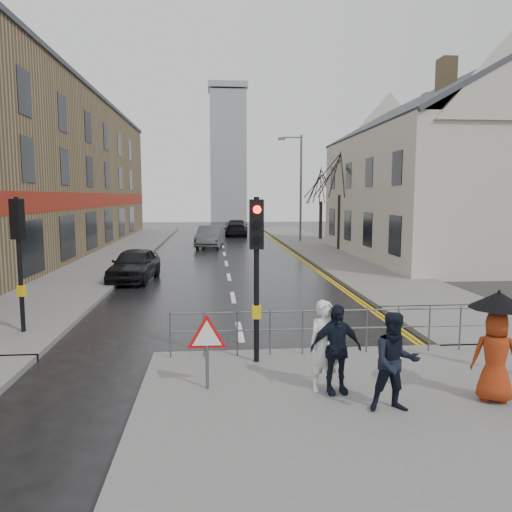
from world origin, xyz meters
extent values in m
plane|color=black|center=(0.00, 0.00, 0.00)|extent=(120.00, 120.00, 0.00)
cube|color=#605E5B|center=(3.00, -3.50, 0.07)|extent=(10.00, 9.00, 0.14)
cube|color=#605E5B|center=(-6.50, 23.00, 0.07)|extent=(4.00, 44.00, 0.14)
cube|color=#605E5B|center=(6.50, 25.00, 0.07)|extent=(4.00, 40.00, 0.14)
cube|color=#605E5B|center=(6.50, 3.00, 0.07)|extent=(4.00, 4.20, 0.14)
cube|color=olive|center=(-12.00, 22.00, 5.00)|extent=(8.00, 42.00, 10.00)
cube|color=beige|center=(12.00, 18.00, 3.50)|extent=(9.00, 16.00, 7.00)
cube|color=olive|center=(10.50, 14.00, 9.20)|extent=(0.70, 0.90, 1.80)
cube|color=olive|center=(13.20, 22.00, 9.20)|extent=(0.70, 0.90, 1.80)
cube|color=#92949A|center=(1.50, 62.00, 9.00)|extent=(5.00, 5.00, 18.00)
cylinder|color=black|center=(0.20, 0.20, 1.84)|extent=(0.11, 0.11, 3.40)
cube|color=black|center=(0.20, 0.20, 2.99)|extent=(0.28, 0.22, 1.00)
cylinder|color=#FF0C07|center=(0.20, 0.06, 3.29)|extent=(0.16, 0.04, 0.16)
cylinder|color=black|center=(0.20, 0.06, 2.99)|extent=(0.16, 0.04, 0.16)
cylinder|color=black|center=(0.20, 0.06, 2.69)|extent=(0.16, 0.04, 0.16)
cube|color=gold|center=(0.20, 0.20, 1.19)|extent=(0.18, 0.14, 0.28)
cylinder|color=black|center=(-5.50, 3.00, 1.84)|extent=(0.11, 0.11, 3.40)
cube|color=black|center=(-5.50, 3.00, 2.99)|extent=(0.34, 0.30, 1.00)
cylinder|color=black|center=(-5.45, 3.13, 3.29)|extent=(0.16, 0.09, 0.16)
cylinder|color=black|center=(-5.45, 3.13, 2.99)|extent=(0.16, 0.09, 0.16)
cylinder|color=black|center=(-5.45, 3.13, 2.69)|extent=(0.16, 0.09, 0.16)
cube|color=gold|center=(-5.50, 3.00, 1.19)|extent=(0.22, 0.19, 0.28)
cylinder|color=#595B5E|center=(-1.60, 0.60, 0.64)|extent=(0.04, 0.04, 1.00)
cylinder|color=#595B5E|center=(5.50, 0.60, 0.64)|extent=(0.04, 0.04, 1.00)
cylinder|color=#595B5E|center=(1.95, 0.60, 1.09)|extent=(7.10, 0.04, 0.04)
cylinder|color=#595B5E|center=(1.95, 0.60, 0.69)|extent=(7.10, 0.04, 0.04)
cylinder|color=#595B5E|center=(-0.80, -1.20, 0.56)|extent=(0.06, 0.06, 0.85)
cylinder|color=red|center=(-0.80, -1.20, 1.09)|extent=(0.80, 0.03, 0.80)
cylinder|color=white|center=(-0.80, -1.22, 1.09)|extent=(0.60, 0.03, 0.60)
cylinder|color=#595B5E|center=(6.00, 28.00, 4.14)|extent=(0.16, 0.16, 8.00)
cylinder|color=#595B5E|center=(5.30, 28.00, 7.94)|extent=(1.40, 0.10, 0.10)
cube|color=#595B5E|center=(4.50, 28.00, 7.84)|extent=(0.50, 0.25, 0.18)
cylinder|color=black|center=(7.50, 22.00, 1.89)|extent=(0.26, 0.26, 3.50)
cylinder|color=black|center=(8.00, 30.00, 1.64)|extent=(0.26, 0.26, 3.00)
imported|color=silver|center=(1.27, -1.44, 0.95)|extent=(0.63, 0.45, 1.61)
imported|color=black|center=(2.18, -2.38, 0.94)|extent=(0.80, 0.63, 1.60)
imported|color=#952F11|center=(3.99, -2.14, 0.90)|extent=(0.87, 0.72, 1.52)
cylinder|color=black|center=(3.99, -2.14, 1.00)|extent=(0.02, 0.02, 1.72)
cone|color=black|center=(3.99, -2.14, 1.86)|extent=(0.96, 0.96, 0.28)
imported|color=black|center=(1.43, -1.57, 0.92)|extent=(0.95, 0.47, 1.57)
imported|color=black|center=(-4.00, 11.37, 0.69)|extent=(2.02, 4.20, 1.38)
imported|color=#45484A|center=(-0.89, 25.27, 0.76)|extent=(2.18, 4.77, 1.52)
imported|color=black|center=(1.42, 35.38, 0.73)|extent=(2.41, 5.18, 1.46)
camera|label=1|loc=(-0.67, -9.80, 3.55)|focal=35.00mm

